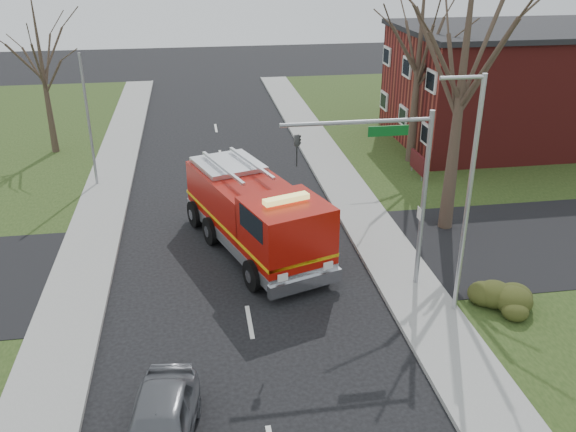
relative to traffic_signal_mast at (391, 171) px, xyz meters
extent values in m
plane|color=black|center=(-5.21, -1.50, -4.71)|extent=(120.00, 120.00, 0.00)
cube|color=gray|center=(0.99, -1.50, -4.63)|extent=(2.40, 80.00, 0.15)
cube|color=gray|center=(-11.41, -1.50, -4.63)|extent=(2.40, 80.00, 0.15)
cube|color=maroon|center=(13.79, 16.50, -1.21)|extent=(15.00, 10.00, 7.00)
cube|color=black|center=(13.79, 16.50, 2.39)|extent=(15.40, 10.40, 0.30)
cube|color=silver|center=(6.24, 16.50, -2.71)|extent=(0.12, 1.40, 1.20)
cube|color=#491114|center=(5.29, 11.00, -3.81)|extent=(0.12, 2.00, 1.00)
cylinder|color=gray|center=(5.29, 10.20, -4.26)|extent=(0.08, 0.08, 0.90)
cylinder|color=gray|center=(5.29, 11.80, -4.26)|extent=(0.08, 0.08, 0.90)
ellipsoid|color=#2F3613|center=(3.79, -2.50, -4.13)|extent=(2.80, 2.00, 0.90)
cone|color=#372B21|center=(4.29, 4.50, 1.29)|extent=(0.64, 0.64, 12.00)
cone|color=#372B21|center=(5.79, 13.50, 0.54)|extent=(0.56, 0.56, 10.50)
cone|color=#372B21|center=(-15.21, 18.50, -0.21)|extent=(0.44, 0.44, 9.00)
cylinder|color=gray|center=(1.29, 0.00, -1.31)|extent=(0.18, 0.18, 6.80)
cylinder|color=gray|center=(-1.31, 0.00, 1.79)|extent=(5.20, 0.14, 0.14)
cube|color=#0C591E|center=(-0.21, 0.00, 1.44)|extent=(1.40, 0.06, 0.35)
imported|color=black|center=(-3.31, 0.00, 1.44)|extent=(0.22, 0.18, 1.10)
cylinder|color=#B7BABF|center=(1.99, -2.00, -0.51)|extent=(0.16, 0.16, 8.40)
cylinder|color=#B7BABF|center=(1.29, -2.00, 3.59)|extent=(1.40, 0.12, 0.12)
cylinder|color=gray|center=(-12.01, 12.50, -1.21)|extent=(0.14, 0.14, 7.00)
cube|color=#990F07|center=(-4.87, 5.18, -2.99)|extent=(4.59, 6.38, 2.32)
cube|color=#990F07|center=(-3.51, 1.20, -2.83)|extent=(3.66, 3.66, 2.66)
cube|color=#B7BABF|center=(-4.44, 3.92, -3.93)|extent=(5.54, 9.11, 0.50)
cube|color=#E5B20C|center=(-4.44, 3.92, -3.32)|extent=(5.55, 9.11, 0.13)
cube|color=black|center=(-3.12, 0.04, -2.00)|extent=(2.48, 0.94, 0.94)
cube|color=#E5D866|center=(-3.51, 1.20, -1.33)|extent=(1.80, 0.94, 0.20)
cylinder|color=black|center=(-4.84, 0.63, -4.10)|extent=(0.76, 1.28, 1.22)
cylinder|color=black|center=(-2.12, 1.56, -4.10)|extent=(0.76, 1.28, 1.22)
cylinder|color=black|center=(-6.88, 6.60, -4.10)|extent=(0.76, 1.28, 1.22)
cylinder|color=black|center=(-4.16, 7.53, -4.10)|extent=(0.76, 1.28, 1.22)
imported|color=#595B60|center=(-8.01, -6.86, -3.96)|extent=(2.31, 4.56, 1.49)
camera|label=1|loc=(-6.64, -19.09, 7.31)|focal=38.00mm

